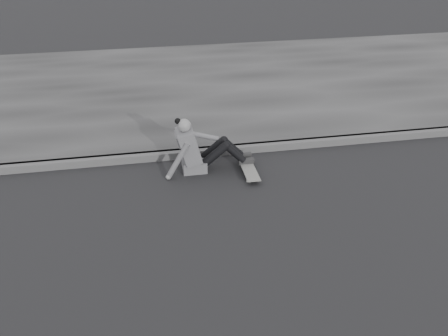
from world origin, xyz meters
name	(u,v)px	position (x,y,z in m)	size (l,w,h in m)	color
ground	(310,247)	(0.00, 0.00, 0.00)	(80.00, 80.00, 0.00)	black
curb	(259,147)	(0.00, 2.58, 0.06)	(24.00, 0.16, 0.12)	#4B4B4B
sidewalk	(225,85)	(0.00, 5.60, 0.06)	(24.00, 6.00, 0.12)	#323232
skateboard	(249,169)	(-0.34, 1.88, 0.07)	(0.20, 0.78, 0.09)	#A1A19C
seated_woman	(198,149)	(-1.07, 2.13, 0.36)	(1.38, 0.46, 0.88)	#58585B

